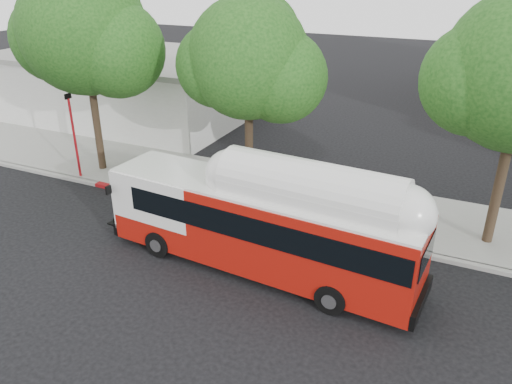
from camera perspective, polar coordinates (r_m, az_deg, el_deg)
ground at (r=17.76m, az=-6.21°, el=-8.41°), size 120.00×120.00×0.00m
sidewalk at (r=22.80m, az=2.04°, el=-0.08°), size 60.00×5.00×0.15m
curb_strip at (r=20.67m, az=-0.76°, el=-2.86°), size 60.00×0.30×0.15m
red_curb_segment at (r=21.99m, az=-7.85°, el=-1.30°), size 10.00×0.32×0.16m
street_tree_left at (r=24.66m, az=-18.07°, el=16.55°), size 6.67×5.80×9.74m
street_tree_mid at (r=20.84m, az=0.25°, el=14.41°), size 5.75×5.00×8.62m
low_commercial_bldg at (r=35.26m, az=-14.75°, el=11.78°), size 16.20×10.20×4.25m
transit_bus at (r=16.71m, az=0.59°, el=-4.08°), size 11.80×3.21×3.45m
signal_pole at (r=25.22m, az=-20.05°, el=5.99°), size 0.12×0.40×4.22m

